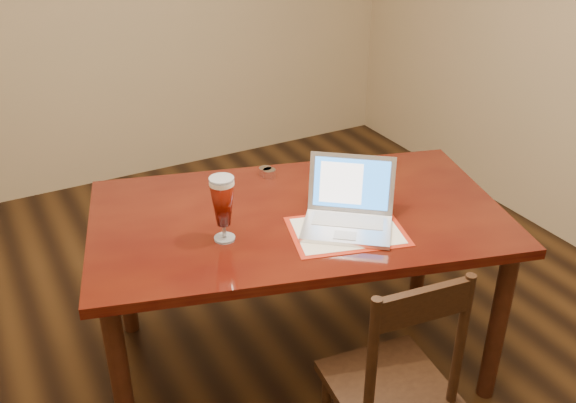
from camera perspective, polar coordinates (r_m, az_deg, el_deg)
ground at (r=3.15m, az=-1.64°, el=-15.77°), size 5.00×5.00×0.00m
dining_table at (r=2.82m, az=0.90°, el=-2.69°), size 1.98×1.45×1.11m
dining_chair at (r=2.49m, az=9.26°, el=-15.78°), size 0.47×0.45×1.00m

